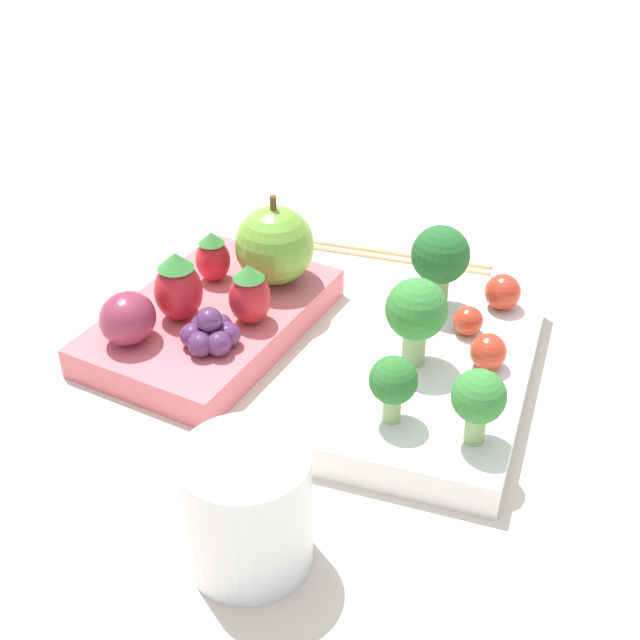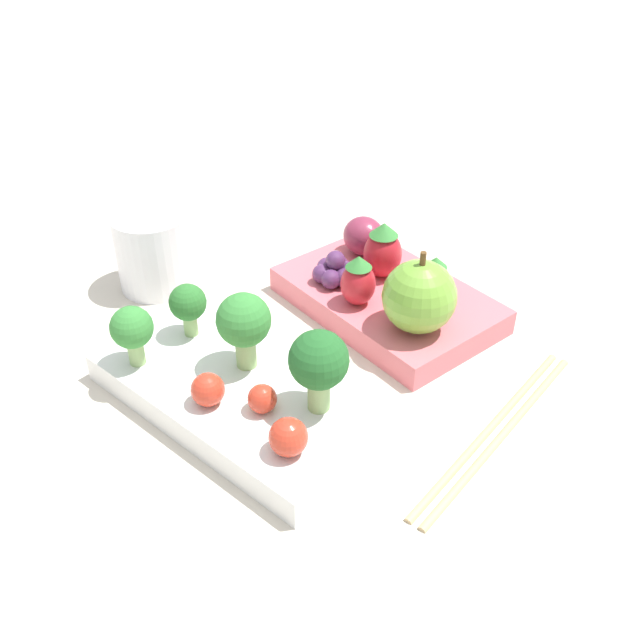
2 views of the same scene
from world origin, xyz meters
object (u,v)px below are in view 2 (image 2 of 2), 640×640
broccoli_floret_3 (132,329)px  chopsticks_pair (496,429)px  cherry_tomato_0 (288,437)px  cherry_tomato_2 (262,399)px  broccoli_floret_1 (243,322)px  strawberry_0 (383,251)px  bento_box_fruit (387,300)px  strawberry_2 (434,279)px  apple (419,297)px  drinking_cup (154,251)px  broccoli_floret_2 (188,304)px  cherry_tomato_1 (208,390)px  broccoli_floret_0 (319,363)px  strawberry_1 (358,281)px  bento_box_savoury (240,391)px  plum (364,236)px  grape_cluster (335,271)px

broccoli_floret_3 → chopsticks_pair: 0.27m
chopsticks_pair → cherry_tomato_0: bearing=65.0°
cherry_tomato_0 → cherry_tomato_2: (0.04, -0.01, -0.00)m
broccoli_floret_1 → strawberry_0: size_ratio=1.18×
bento_box_fruit → strawberry_2: 0.05m
strawberry_0 → cherry_tomato_2: bearing=111.4°
broccoli_floret_3 → chopsticks_pair: broccoli_floret_3 is taller
apple → drinking_cup: bearing=26.3°
strawberry_2 → chopsticks_pair: (-0.12, 0.07, -0.04)m
broccoli_floret_2 → strawberry_0: bearing=-101.1°
cherry_tomato_1 → cherry_tomato_2: cherry_tomato_1 is taller
broccoli_floret_0 → strawberry_1: bearing=-54.4°
broccoli_floret_2 → cherry_tomato_0: (-0.15, 0.02, -0.02)m
broccoli_floret_2 → apple: 0.18m
broccoli_floret_0 → bento_box_savoury: bearing=22.8°
cherry_tomato_2 → chopsticks_pair: cherry_tomato_2 is taller
bento_box_fruit → strawberry_0: bearing=-30.6°
broccoli_floret_1 → apple: bearing=-110.8°
strawberry_2 → drinking_cup: bearing=36.8°
cherry_tomato_1 → broccoli_floret_3: bearing=12.6°
plum → cherry_tomato_1: bearing=110.0°
bento_box_fruit → strawberry_2: strawberry_2 is taller
broccoli_floret_3 → grape_cluster: broccoli_floret_3 is taller
bento_box_fruit → broccoli_floret_0: (-0.08, 0.14, 0.05)m
broccoli_floret_1 → cherry_tomato_2: size_ratio=2.98×
cherry_tomato_1 → grape_cluster: (0.06, -0.17, -0.00)m
bento_box_fruit → chopsticks_pair: (-0.16, 0.05, -0.01)m
broccoli_floret_2 → plum: bearing=-88.7°
cherry_tomato_2 → grape_cluster: bearing=-58.0°
cherry_tomato_1 → strawberry_2: 0.22m
cherry_tomato_1 → grape_cluster: bearing=-70.2°
plum → bento_box_fruit: bearing=156.1°
broccoli_floret_3 → grape_cluster: bearing=-93.1°
broccoli_floret_3 → plum: bearing=-87.8°
strawberry_2 → plum: (0.09, -0.01, -0.00)m
broccoli_floret_0 → plum: bearing=-51.4°
broccoli_floret_2 → strawberry_2: 0.20m
cherry_tomato_0 → apple: 0.17m
grape_cluster → bento_box_savoury: bearing=111.4°
grape_cluster → chopsticks_pair: (-0.20, 0.02, -0.03)m
grape_cluster → strawberry_0: bearing=-117.1°
cherry_tomato_0 → drinking_cup: size_ratio=0.36×
bento_box_savoury → strawberry_1: strawberry_1 is taller
broccoli_floret_3 → cherry_tomato_1: (-0.07, -0.02, -0.02)m
broccoli_floret_3 → bento_box_savoury: bearing=-144.8°
strawberry_0 → broccoli_floret_0: bearing=121.8°
bento_box_savoury → drinking_cup: size_ratio=3.22×
bento_box_savoury → drinking_cup: bearing=-11.1°
broccoli_floret_0 → drinking_cup: broccoli_floret_0 is taller
broccoli_floret_1 → strawberry_0: (0.02, -0.16, -0.01)m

